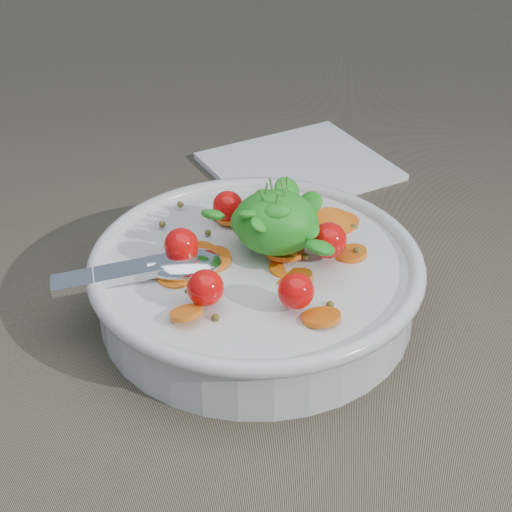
{
  "coord_description": "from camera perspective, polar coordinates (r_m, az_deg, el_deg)",
  "views": [
    {
      "loc": [
        0.02,
        -0.52,
        0.4
      ],
      "look_at": [
        -0.03,
        -0.01,
        0.05
      ],
      "focal_mm": 55.0,
      "sensor_mm": 36.0,
      "label": 1
    }
  ],
  "objects": [
    {
      "name": "bowl",
      "position": [
        0.63,
        0.02,
        -1.68
      ],
      "size": [
        0.29,
        0.27,
        0.11
      ],
      "color": "silver",
      "rests_on": "ground"
    },
    {
      "name": "napkin",
      "position": [
        0.85,
        3.11,
        6.54
      ],
      "size": [
        0.23,
        0.23,
        0.01
      ],
      "primitive_type": "cube",
      "rotation": [
        0.0,
        0.0,
        0.6
      ],
      "color": "white",
      "rests_on": "ground"
    },
    {
      "name": "ground",
      "position": [
        0.65,
        2.31,
        -3.55
      ],
      "size": [
        6.0,
        6.0,
        0.0
      ],
      "primitive_type": "plane",
      "color": "#766B54",
      "rests_on": "ground"
    }
  ]
}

